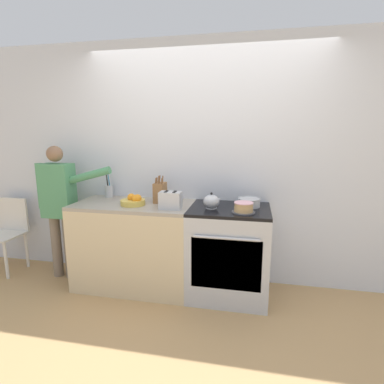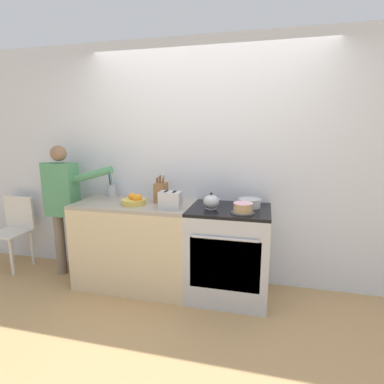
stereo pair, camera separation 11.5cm
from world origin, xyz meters
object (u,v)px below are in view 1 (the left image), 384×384
object	(u,v)px
fruit_bowl	(133,201)
knife_block	(160,192)
toaster	(170,200)
mixing_bowl	(249,202)
layer_cake	(244,208)
stove_range	(229,252)
tea_kettle	(212,202)
utensil_crock	(109,190)
person_baker	(60,202)
dining_chair	(8,229)

from	to	relation	value
fruit_bowl	knife_block	bearing A→B (deg)	37.63
toaster	mixing_bowl	bearing A→B (deg)	17.75
mixing_bowl	toaster	world-z (taller)	toaster
layer_cake	mixing_bowl	bearing A→B (deg)	78.88
stove_range	mixing_bowl	bearing A→B (deg)	26.33
tea_kettle	fruit_bowl	bearing A→B (deg)	-178.26
knife_block	toaster	xyz separation A→B (m)	(0.18, -0.25, -0.02)
stove_range	utensil_crock	xyz separation A→B (m)	(-1.39, 0.24, 0.54)
tea_kettle	fruit_bowl	xyz separation A→B (m)	(-0.80, -0.02, -0.02)
layer_cake	person_baker	size ratio (longest dim) A/B	0.14
knife_block	person_baker	world-z (taller)	person_baker
person_baker	layer_cake	bearing A→B (deg)	-15.24
utensil_crock	person_baker	world-z (taller)	person_baker
stove_range	person_baker	xyz separation A→B (m)	(-1.88, 0.02, 0.43)
fruit_bowl	dining_chair	xyz separation A→B (m)	(-1.68, 0.14, -0.46)
knife_block	dining_chair	distance (m)	1.97
layer_cake	person_baker	xyz separation A→B (m)	(-2.01, 0.16, -0.07)
mixing_bowl	dining_chair	size ratio (longest dim) A/B	0.26
knife_block	toaster	size ratio (longest dim) A/B	1.28
tea_kettle	dining_chair	bearing A→B (deg)	177.22
fruit_bowl	toaster	bearing A→B (deg)	-10.32
stove_range	person_baker	world-z (taller)	person_baker
stove_range	tea_kettle	xyz separation A→B (m)	(-0.17, -0.05, 0.52)
person_baker	utensil_crock	bearing A→B (deg)	13.65
mixing_bowl	knife_block	xyz separation A→B (m)	(-0.92, 0.01, 0.06)
layer_cake	toaster	xyz separation A→B (m)	(-0.69, -0.00, 0.04)
utensil_crock	knife_block	bearing A→B (deg)	-11.63
tea_kettle	utensil_crock	bearing A→B (deg)	166.82
mixing_bowl	person_baker	world-z (taller)	person_baker
layer_cake	stove_range	bearing A→B (deg)	133.22
knife_block	dining_chair	size ratio (longest dim) A/B	0.33
utensil_crock	dining_chair	size ratio (longest dim) A/B	0.40
utensil_crock	dining_chair	distance (m)	1.36
stove_range	person_baker	distance (m)	1.93
toaster	person_baker	xyz separation A→B (m)	(-1.32, 0.16, -0.11)
utensil_crock	fruit_bowl	xyz separation A→B (m)	(0.42, -0.31, -0.04)
stove_range	fruit_bowl	distance (m)	1.09
fruit_bowl	person_baker	xyz separation A→B (m)	(-0.91, 0.09, -0.07)
mixing_bowl	dining_chair	world-z (taller)	mixing_bowl
layer_cake	fruit_bowl	size ratio (longest dim) A/B	0.87
mixing_bowl	fruit_bowl	size ratio (longest dim) A/B	0.91
stove_range	tea_kettle	bearing A→B (deg)	-164.63
dining_chair	utensil_crock	bearing A→B (deg)	33.03
mixing_bowl	dining_chair	bearing A→B (deg)	-179.63
layer_cake	dining_chair	distance (m)	2.83
mixing_bowl	fruit_bowl	bearing A→B (deg)	-171.97
tea_kettle	toaster	xyz separation A→B (m)	(-0.38, -0.10, 0.02)
toaster	layer_cake	bearing A→B (deg)	0.06
toaster	fruit_bowl	bearing A→B (deg)	169.68
tea_kettle	knife_block	world-z (taller)	knife_block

